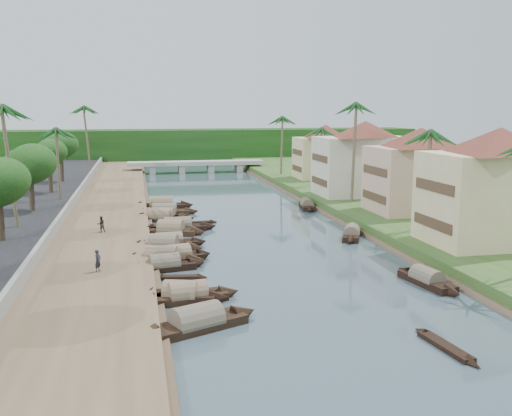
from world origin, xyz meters
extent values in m
plane|color=#3C4F5A|center=(0.00, 0.00, 0.00)|extent=(220.00, 220.00, 0.00)
cube|color=brown|center=(-16.00, 20.00, 0.40)|extent=(10.00, 180.00, 0.80)
cube|color=#2C4D1F|center=(19.00, 20.00, 0.60)|extent=(16.00, 180.00, 1.20)
cube|color=black|center=(-24.50, 20.00, 0.70)|extent=(8.00, 180.00, 1.40)
cube|color=gray|center=(-20.20, 20.00, 1.35)|extent=(0.40, 180.00, 1.10)
cube|color=#12390F|center=(0.00, 95.00, 4.00)|extent=(120.00, 4.00, 8.00)
cube|color=#12390F|center=(0.00, 100.00, 4.00)|extent=(120.00, 4.00, 8.00)
cube|color=#12390F|center=(0.00, 105.00, 4.00)|extent=(120.00, 4.00, 8.00)
cube|color=#9F9D94|center=(0.00, 72.00, 2.00)|extent=(28.00, 4.00, 0.80)
cube|color=#9F9D94|center=(-9.00, 72.00, 0.90)|extent=(1.20, 3.50, 1.80)
cube|color=#9F9D94|center=(-3.00, 72.00, 0.90)|extent=(1.20, 3.50, 1.80)
cube|color=#9F9D94|center=(3.00, 72.00, 0.90)|extent=(1.20, 3.50, 1.80)
cube|color=#9F9D94|center=(9.00, 72.00, 0.90)|extent=(1.20, 3.50, 1.80)
cube|color=beige|center=(19.00, -2.00, 5.20)|extent=(12.00, 8.00, 8.00)
pyramid|color=brown|center=(19.00, -2.00, 10.30)|extent=(14.85, 14.85, 2.20)
cube|color=#493322|center=(12.95, -2.00, 3.20)|extent=(0.10, 6.40, 0.90)
cube|color=#493322|center=(12.95, -2.00, 6.40)|extent=(0.10, 6.40, 0.90)
cube|color=tan|center=(20.00, 14.00, 4.95)|extent=(11.00, 8.00, 7.50)
pyramid|color=brown|center=(20.00, 14.00, 9.80)|extent=(14.11, 14.11, 2.20)
cube|color=#493322|center=(14.45, 14.00, 3.08)|extent=(0.10, 6.40, 0.90)
cube|color=#493322|center=(14.45, 14.00, 6.08)|extent=(0.10, 6.40, 0.90)
cube|color=beige|center=(19.00, 28.00, 5.20)|extent=(13.00, 8.00, 8.00)
pyramid|color=brown|center=(19.00, 28.00, 10.30)|extent=(15.59, 15.59, 2.20)
cube|color=#493322|center=(12.45, 28.00, 3.20)|extent=(0.10, 6.40, 0.90)
cube|color=#493322|center=(12.45, 28.00, 6.40)|extent=(0.10, 6.40, 0.90)
cube|color=beige|center=(20.00, 48.00, 4.70)|extent=(10.00, 7.00, 7.00)
pyramid|color=brown|center=(20.00, 48.00, 9.30)|extent=(12.62, 12.62, 2.20)
cube|color=#493322|center=(14.95, 48.00, 2.95)|extent=(0.10, 5.60, 0.90)
cube|color=#493322|center=(14.95, 48.00, 5.75)|extent=(0.10, 5.60, 0.90)
cube|color=black|center=(-8.82, -14.17, 0.20)|extent=(6.44, 4.26, 0.70)
cone|color=black|center=(-5.68, -12.78, 0.28)|extent=(2.32, 2.30, 1.93)
cone|color=black|center=(-11.97, -15.55, 0.28)|extent=(2.32, 2.30, 1.93)
cylinder|color=#6D6352|center=(-8.82, -14.17, 0.58)|extent=(5.13, 3.74, 2.00)
cube|color=black|center=(-9.35, -8.77, 0.20)|extent=(5.10, 3.04, 0.70)
cone|color=black|center=(-6.79, -9.55, 0.28)|extent=(1.80, 1.89, 1.70)
cone|color=black|center=(-11.91, -7.99, 0.28)|extent=(1.80, 1.89, 1.70)
cylinder|color=#826952|center=(-9.35, -8.77, 0.58)|extent=(4.04, 2.78, 1.78)
cube|color=black|center=(-8.90, -8.97, 0.20)|extent=(5.58, 2.45, 0.70)
cone|color=black|center=(-5.94, -8.53, 0.28)|extent=(1.75, 1.72, 1.69)
cone|color=black|center=(-11.86, -9.41, 0.28)|extent=(1.75, 1.72, 1.69)
cylinder|color=#826952|center=(-8.90, -8.97, 0.58)|extent=(4.33, 2.33, 1.75)
cube|color=black|center=(-10.06, -0.92, 0.20)|extent=(5.21, 2.42, 0.70)
cone|color=black|center=(-7.32, -0.45, 0.28)|extent=(1.66, 1.66, 1.60)
cone|color=black|center=(-12.81, -1.39, 0.28)|extent=(1.66, 1.66, 1.60)
cylinder|color=#6D6352|center=(-10.06, -0.92, 0.58)|extent=(4.06, 2.29, 1.66)
cube|color=black|center=(-10.19, 1.31, 0.20)|extent=(5.78, 3.30, 0.70)
cone|color=black|center=(-7.26, 0.48, 0.28)|extent=(1.99, 2.05, 1.85)
cone|color=black|center=(-13.12, 2.15, 0.28)|extent=(1.99, 2.05, 1.85)
cylinder|color=#826952|center=(-10.19, 1.31, 0.58)|extent=(4.56, 3.01, 1.93)
cube|color=black|center=(-8.88, 1.78, 0.20)|extent=(4.93, 2.94, 0.70)
cone|color=black|center=(-6.40, 2.46, 0.28)|extent=(1.74, 1.91, 1.75)
cone|color=black|center=(-11.35, 1.10, 0.28)|extent=(1.74, 1.91, 1.75)
cylinder|color=#826952|center=(-8.88, 1.78, 0.58)|extent=(3.89, 2.72, 1.85)
cube|color=black|center=(-9.83, 5.71, 0.20)|extent=(5.77, 3.47, 0.70)
cone|color=black|center=(-6.95, 4.81, 0.28)|extent=(2.04, 2.14, 1.92)
cone|color=black|center=(-12.72, 6.60, 0.28)|extent=(2.04, 2.14, 1.92)
cylinder|color=#6D6352|center=(-9.83, 5.71, 0.58)|extent=(4.57, 3.16, 2.02)
cube|color=black|center=(-9.28, 7.08, 0.20)|extent=(5.49, 2.10, 0.70)
cone|color=black|center=(-6.30, 7.31, 0.28)|extent=(1.66, 1.64, 1.69)
cone|color=black|center=(-12.25, 6.85, 0.28)|extent=(1.66, 1.64, 1.69)
cylinder|color=#826952|center=(-9.28, 7.08, 0.58)|extent=(4.23, 2.07, 1.76)
cube|color=black|center=(-8.76, 12.67, 0.20)|extent=(5.69, 3.52, 0.70)
cone|color=black|center=(-5.93, 11.77, 0.28)|extent=(2.04, 2.18, 1.96)
cone|color=black|center=(-11.58, 13.58, 0.28)|extent=(2.04, 2.18, 1.96)
cylinder|color=#826952|center=(-8.76, 12.67, 0.58)|extent=(4.51, 3.21, 2.07)
cube|color=black|center=(-7.89, 14.50, 0.20)|extent=(6.18, 1.92, 0.70)
cone|color=black|center=(-4.47, 14.45, 0.28)|extent=(1.78, 1.68, 1.85)
cone|color=black|center=(-11.31, 14.55, 0.28)|extent=(1.78, 1.68, 1.85)
cylinder|color=#6D6352|center=(-7.89, 14.50, 0.58)|extent=(4.73, 1.98, 1.91)
cube|color=black|center=(-9.54, 20.42, 0.20)|extent=(5.89, 3.62, 0.70)
cone|color=black|center=(-6.61, 19.37, 0.28)|extent=(2.08, 2.10, 1.83)
cone|color=black|center=(-12.46, 21.47, 0.28)|extent=(2.08, 2.10, 1.83)
cylinder|color=#826952|center=(-9.54, 20.42, 0.58)|extent=(4.67, 3.24, 1.91)
cube|color=black|center=(-9.24, 20.60, 0.20)|extent=(5.88, 3.42, 0.70)
cone|color=black|center=(-6.28, 19.72, 0.28)|extent=(2.04, 2.11, 1.90)
cone|color=black|center=(-12.21, 21.48, 0.28)|extent=(2.04, 2.11, 1.90)
cylinder|color=#826952|center=(-9.24, 20.60, 0.58)|extent=(4.64, 3.12, 1.99)
cube|color=black|center=(-8.81, 24.51, 0.20)|extent=(6.33, 2.23, 0.70)
cone|color=black|center=(-5.37, 24.23, 0.28)|extent=(1.88, 1.69, 1.76)
cone|color=black|center=(-12.25, 24.80, 0.28)|extent=(1.88, 1.69, 1.76)
cylinder|color=#6D6352|center=(-8.81, 24.51, 0.58)|extent=(4.88, 2.18, 1.80)
cube|color=black|center=(-9.01, 29.41, 0.20)|extent=(6.38, 2.48, 0.70)
cone|color=black|center=(-5.55, 29.16, 0.28)|extent=(1.93, 1.95, 2.03)
cone|color=black|center=(-12.47, 29.66, 0.28)|extent=(1.93, 1.95, 2.03)
cylinder|color=#826952|center=(-9.01, 29.41, 0.58)|extent=(4.91, 2.45, 2.11)
cube|color=black|center=(8.89, -8.89, 0.20)|extent=(2.35, 5.48, 0.70)
cone|color=black|center=(8.41, -5.99, 0.28)|extent=(1.58, 1.70, 1.53)
cone|color=black|center=(9.36, -11.80, 0.28)|extent=(1.58, 1.70, 1.53)
cylinder|color=#6D6352|center=(8.89, -8.89, 0.58)|extent=(2.20, 4.25, 1.57)
cube|color=black|center=(9.21, 7.21, 0.20)|extent=(3.51, 5.18, 0.70)
cone|color=black|center=(10.35, 9.73, 0.28)|extent=(1.89, 1.89, 1.58)
cone|color=black|center=(8.06, 4.70, 0.28)|extent=(1.89, 1.89, 1.58)
cylinder|color=#6D6352|center=(9.21, 7.21, 0.58)|extent=(3.08, 4.14, 1.64)
cube|color=black|center=(9.86, 25.11, 0.20)|extent=(2.40, 5.54, 0.70)
cone|color=black|center=(10.35, 28.05, 0.28)|extent=(1.61, 1.73, 1.55)
cone|color=black|center=(9.36, 22.17, 0.28)|extent=(1.61, 1.73, 1.55)
cylinder|color=#6D6352|center=(9.86, 25.11, 0.58)|extent=(2.25, 4.30, 1.60)
cube|color=black|center=(4.20, -19.67, 0.10)|extent=(1.26, 4.19, 0.35)
cone|color=black|center=(3.91, -17.37, 0.10)|extent=(0.87, 1.12, 0.75)
cone|color=black|center=(4.49, -21.98, 0.10)|extent=(0.87, 1.12, 0.75)
cube|color=black|center=(-8.98, -3.61, 0.10)|extent=(3.13, 1.12, 0.35)
cone|color=black|center=(-7.28, -3.86, 0.10)|extent=(0.86, 0.78, 0.68)
cone|color=black|center=(-10.69, -3.36, 0.10)|extent=(0.86, 0.78, 0.68)
cube|color=black|center=(-5.43, 17.81, 0.10)|extent=(3.48, 0.85, 0.35)
cone|color=black|center=(-3.49, 17.90, 0.10)|extent=(0.89, 0.73, 0.69)
cone|color=black|center=(-7.36, 17.72, 0.10)|extent=(0.89, 0.73, 0.69)
cylinder|color=#73634C|center=(16.00, 4.67, 6.05)|extent=(0.40, 0.36, 9.69)
sphere|color=#194C1D|center=(16.00, 4.67, 10.70)|extent=(3.20, 3.20, 3.20)
cylinder|color=#73634C|center=(15.00, 22.13, 7.49)|extent=(0.64, 0.36, 12.58)
sphere|color=#194C1D|center=(15.00, 22.13, 13.53)|extent=(3.20, 3.20, 3.20)
cylinder|color=#73634C|center=(16.00, 38.41, 5.64)|extent=(0.44, 0.36, 8.88)
sphere|color=#194C1D|center=(16.00, 38.41, 9.90)|extent=(3.20, 3.20, 3.20)
cylinder|color=#73634C|center=(-24.00, 13.03, 7.37)|extent=(1.07, 0.36, 11.94)
sphere|color=#194C1D|center=(-24.00, 13.03, 13.10)|extent=(3.20, 3.20, 3.20)
cylinder|color=#73634C|center=(-22.00, 30.79, 5.97)|extent=(0.39, 0.36, 9.13)
sphere|color=#194C1D|center=(-22.00, 30.79, 10.35)|extent=(3.20, 3.20, 3.20)
cylinder|color=#73634C|center=(14.00, 55.17, 6.43)|extent=(0.60, 0.36, 10.47)
sphere|color=#194C1D|center=(14.00, 55.17, 11.46)|extent=(3.20, 3.20, 3.20)
cylinder|color=#73634C|center=(-20.50, 61.90, 7.49)|extent=(1.14, 0.36, 12.18)
sphere|color=#194C1D|center=(-20.50, 61.90, 13.34)|extent=(3.20, 3.20, 3.20)
cylinder|color=#463628|center=(-24.00, 6.89, 3.14)|extent=(0.60, 0.60, 3.56)
cylinder|color=#463628|center=(-24.00, 22.56, 3.19)|extent=(0.60, 0.60, 3.66)
ellipsoid|color=#12390F|center=(-24.00, 22.56, 6.68)|extent=(5.31, 5.31, 4.37)
cylinder|color=#463628|center=(-24.00, 37.63, 3.24)|extent=(0.60, 0.60, 3.76)
ellipsoid|color=#12390F|center=(-24.00, 37.63, 6.82)|extent=(4.43, 4.43, 3.65)
cylinder|color=#463628|center=(-24.00, 50.52, 3.32)|extent=(0.60, 0.60, 3.93)
ellipsoid|color=#12390F|center=(-24.00, 50.52, 7.08)|extent=(5.01, 5.01, 4.12)
cylinder|color=#463628|center=(24.00, 31.15, 3.12)|extent=(0.60, 0.60, 3.93)
ellipsoid|color=#12390F|center=(24.00, 31.15, 6.88)|extent=(4.32, 4.32, 3.55)
imported|color=#23232A|center=(-15.12, -3.04, 1.64)|extent=(0.66, 0.74, 1.69)
imported|color=#302C22|center=(-15.71, 11.54, 1.61)|extent=(0.94, 0.84, 1.61)
camera|label=1|loc=(-11.95, -46.32, 12.88)|focal=40.00mm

